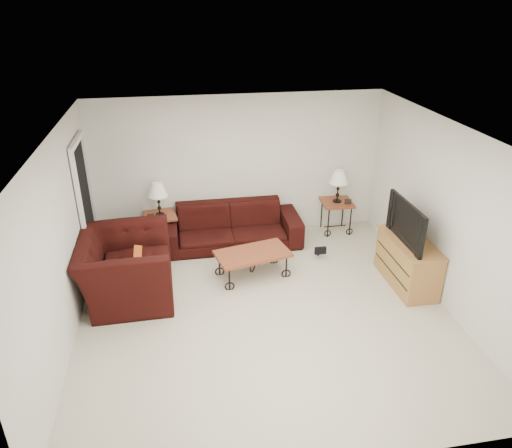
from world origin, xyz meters
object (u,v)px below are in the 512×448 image
Objects in this scene: lamp_right at (338,186)px; backpack at (319,246)px; side_table_right at (336,216)px; sofa at (231,226)px; armchair at (126,268)px; coffee_table at (253,264)px; tv_stand at (408,262)px; lamp_left at (158,199)px; television at (413,222)px; side_table_left at (161,230)px.

lamp_right reaches higher than backpack.
sofa is at bearing -174.74° from side_table_right.
sofa is at bearing -52.67° from armchair.
coffee_table reaches higher than backpack.
coffee_table is at bearing -79.76° from sofa.
armchair is (-3.62, -1.50, 0.17)m from side_table_right.
armchair is 4.12m from tv_stand.
lamp_right reaches higher than armchair.
lamp_left reaches higher than coffee_table.
coffee_table is 1.03× the size of television.
lamp_right is (3.14, -0.00, 0.02)m from lamp_left.
tv_stand is 0.67m from television.
lamp_right is at bearing -0.00° from lamp_left.
lamp_left reaches higher than side_table_right.
side_table_left is 0.58m from lamp_left.
television is at bearing -75.97° from lamp_right.
lamp_right reaches higher than side_table_left.
sofa is 2.13m from armchair.
coffee_table is 2.33m from tv_stand.
side_table_right is 1.94m from tv_stand.
lamp_right is 1.94m from television.
tv_stand reaches higher than sofa.
sofa is 1.67× the size of armchair.
armchair reaches higher than backpack.
side_table_right is (3.14, -0.00, 0.01)m from side_table_left.
side_table_right is at bearing -165.97° from television.
sofa is at bearing -174.74° from lamp_right.
side_table_left is at bearing 0.00° from lamp_left.
backpack is at bearing -18.26° from side_table_left.
tv_stand is at bearing -27.33° from lamp_left.
coffee_table is 0.92× the size of tv_stand.
television is 1.68m from backpack.
television reaches higher than tv_stand.
side_table_left is 0.54× the size of television.
lamp_left is at bearing 171.39° from sofa.
lamp_left reaches higher than side_table_left.
side_table_left is 3.14m from side_table_right.
lamp_left is (-3.14, 0.00, 0.57)m from side_table_right.
television reaches higher than side_table_right.
tv_stand is (0.49, -1.88, 0.06)m from side_table_right.
side_table_right is 0.59m from lamp_right.
backpack is at bearing -79.09° from armchair.
lamp_left is 0.48× the size of tv_stand.
tv_stand is (4.11, -0.37, -0.11)m from armchair.
lamp_right reaches higher than lamp_left.
lamp_left is at bearing -117.46° from television.
side_table_right is 1.00× the size of lamp_right.
television is (4.08, -0.37, 0.56)m from armchair.
armchair is at bearing -107.44° from side_table_left.
tv_stand is at bearing -75.40° from lamp_right.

